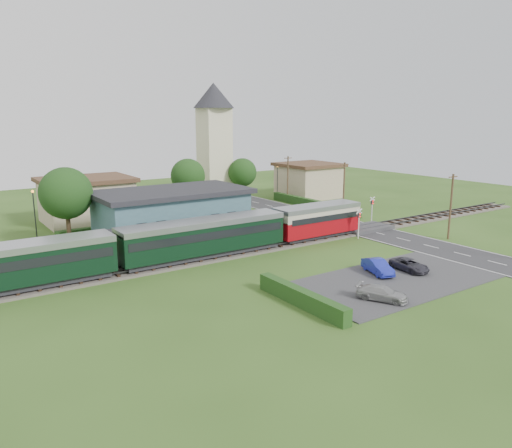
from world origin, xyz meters
TOP-DOWN VIEW (x-y plane):
  - ground at (0.00, 0.00)m, footprint 120.00×120.00m
  - railway_track at (0.00, 2.00)m, footprint 76.00×3.20m
  - road at (10.00, 0.00)m, footprint 6.00×70.00m
  - car_park at (-1.50, -12.00)m, footprint 17.00×9.00m
  - crossing_deck at (10.00, 2.00)m, footprint 6.20×3.40m
  - platform at (-10.00, 5.20)m, footprint 30.00×3.00m
  - equipment_hut at (-18.00, 5.20)m, footprint 2.30×2.30m
  - station_building at (-10.00, 10.99)m, footprint 16.00×9.00m
  - train at (-14.20, 2.00)m, footprint 43.20×2.90m
  - church_tower at (5.00, 28.00)m, footprint 6.00×6.00m
  - house_west at (-15.00, 25.00)m, footprint 10.80×8.80m
  - house_east at (20.00, 24.00)m, footprint 8.80×8.80m
  - hedge_carpark at (-11.00, -12.00)m, footprint 0.80×9.00m
  - hedge_roadside at (14.20, 16.00)m, footprint 0.80×18.00m
  - hedge_station at (-10.00, 15.50)m, footprint 22.00×0.80m
  - tree_a at (-20.00, 14.00)m, footprint 5.20×5.20m
  - tree_b at (-2.00, 23.00)m, footprint 4.60×4.60m
  - tree_c at (8.00, 25.00)m, footprint 4.20×4.20m
  - utility_pole_b at (14.20, -6.00)m, footprint 1.40×0.22m
  - utility_pole_c at (14.20, 10.00)m, footprint 1.40×0.22m
  - utility_pole_d at (14.20, 22.00)m, footprint 1.40×0.22m
  - crossing_signal_near at (6.40, -0.41)m, footprint 0.84×0.28m
  - crossing_signal_far at (13.60, 4.39)m, footprint 0.84×0.28m
  - streetlamp_west at (-22.00, 20.00)m, footprint 0.30×0.30m
  - streetlamp_east at (16.00, 27.00)m, footprint 0.30×0.30m
  - car_on_road at (10.57, 12.74)m, footprint 4.21×2.53m
  - car_park_blue at (-1.26, -10.09)m, footprint 2.35×3.85m
  - car_park_silver at (-5.66, -14.50)m, footprint 3.07×3.91m
  - car_park_dark at (1.57, -11.07)m, footprint 1.93×3.71m
  - pedestrian_near at (-3.07, 5.03)m, footprint 0.61×0.46m
  - pedestrian_far at (-15.03, 4.94)m, footprint 0.92×1.05m

SIDE VIEW (x-z plane):
  - ground at x=0.00m, z-range 0.00..0.00m
  - road at x=10.00m, z-range 0.00..0.05m
  - car_park at x=-1.50m, z-range 0.00..0.08m
  - railway_track at x=0.00m, z-range -0.13..0.36m
  - crossing_deck at x=10.00m, z-range 0.00..0.45m
  - platform at x=-10.00m, z-range 0.00..0.45m
  - car_park_dark at x=1.57m, z-range 0.08..1.08m
  - hedge_carpark at x=-11.00m, z-range 0.00..1.20m
  - hedge_roadside at x=14.20m, z-range 0.00..1.20m
  - car_park_silver at x=-5.66m, z-range 0.08..1.14m
  - hedge_station at x=-10.00m, z-range 0.00..1.30m
  - car_park_blue at x=-1.26m, z-range 0.08..1.28m
  - car_on_road at x=10.57m, z-range 0.05..1.39m
  - pedestrian_near at x=-3.07m, z-range 0.45..1.98m
  - pedestrian_far at x=-15.03m, z-range 0.45..2.29m
  - equipment_hut at x=-18.00m, z-range 0.47..3.02m
  - crossing_signal_near at x=6.40m, z-range 0.50..3.78m
  - crossing_signal_far at x=13.60m, z-range 0.50..3.78m
  - train at x=-14.20m, z-range 0.48..3.88m
  - station_building at x=-10.00m, z-range 0.04..5.34m
  - house_west at x=-15.00m, z-range 0.04..5.54m
  - house_east at x=20.00m, z-range 0.05..5.55m
  - streetlamp_west at x=-22.00m, z-range 0.46..5.62m
  - streetlamp_east at x=16.00m, z-range 0.46..5.62m
  - utility_pole_b at x=14.20m, z-range 0.13..7.13m
  - utility_pole_c at x=14.20m, z-range 0.13..7.13m
  - utility_pole_d at x=14.20m, z-range 0.13..7.13m
  - tree_c at x=8.00m, z-range 1.26..8.04m
  - tree_b at x=-2.00m, z-range 1.35..8.69m
  - tree_a at x=-20.00m, z-range 1.38..9.38m
  - church_tower at x=5.00m, z-range 1.43..19.03m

